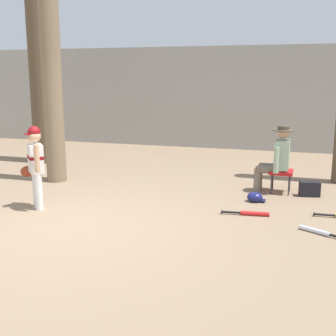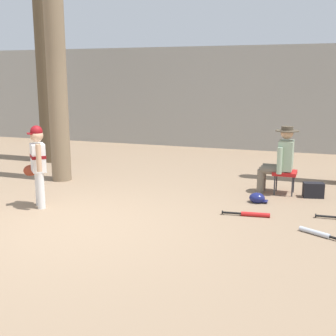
% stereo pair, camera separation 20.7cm
% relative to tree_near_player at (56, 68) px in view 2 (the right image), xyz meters
% --- Properties ---
extents(ground_plane, '(60.00, 60.00, 0.00)m').
position_rel_tree_near_player_xyz_m(ground_plane, '(1.69, -2.39, -2.20)').
color(ground_plane, '#897056').
extents(concrete_back_wall, '(18.00, 0.36, 2.86)m').
position_rel_tree_near_player_xyz_m(concrete_back_wall, '(1.69, 5.05, -0.77)').
color(concrete_back_wall, '#9E9E99').
rests_on(concrete_back_wall, ground).
extents(tree_near_player, '(0.57, 0.57, 4.98)m').
position_rel_tree_near_player_xyz_m(tree_near_player, '(0.00, 0.00, 0.00)').
color(tree_near_player, '#7F6B51').
rests_on(tree_near_player, ground).
extents(young_ballplayer, '(0.56, 0.46, 1.31)m').
position_rel_tree_near_player_xyz_m(young_ballplayer, '(0.69, -1.73, -1.46)').
color(young_ballplayer, white).
rests_on(young_ballplayer, ground).
extents(folding_stool, '(0.41, 0.41, 0.41)m').
position_rel_tree_near_player_xyz_m(folding_stool, '(4.31, 0.36, -1.84)').
color(folding_stool, red).
rests_on(folding_stool, ground).
extents(seated_spectator, '(0.67, 0.53, 1.20)m').
position_rel_tree_near_player_xyz_m(seated_spectator, '(4.21, 0.36, -1.56)').
color(seated_spectator, '#6B6051').
rests_on(seated_spectator, ground).
extents(handbag_beside_stool, '(0.37, 0.25, 0.26)m').
position_rel_tree_near_player_xyz_m(handbag_beside_stool, '(4.81, 0.27, -2.07)').
color(handbag_beside_stool, black).
rests_on(handbag_beside_stool, ground).
extents(tree_far_left, '(0.76, 0.76, 4.91)m').
position_rel_tree_near_player_xyz_m(tree_far_left, '(-1.32, 1.71, -0.10)').
color(tree_far_left, brown).
rests_on(tree_far_left, ground).
extents(bat_aluminum_silver, '(0.66, 0.41, 0.07)m').
position_rel_tree_near_player_xyz_m(bat_aluminum_silver, '(4.91, -1.66, -2.17)').
color(bat_aluminum_silver, '#B7BCC6').
rests_on(bat_aluminum_silver, ground).
extents(bat_red_barrel, '(0.71, 0.14, 0.07)m').
position_rel_tree_near_player_xyz_m(bat_red_barrel, '(3.96, -1.12, -2.17)').
color(bat_red_barrel, red).
rests_on(bat_red_barrel, ground).
extents(batting_helmet_navy, '(0.30, 0.23, 0.18)m').
position_rel_tree_near_player_xyz_m(batting_helmet_navy, '(3.94, -0.35, -2.12)').
color(batting_helmet_navy, navy).
rests_on(batting_helmet_navy, ground).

